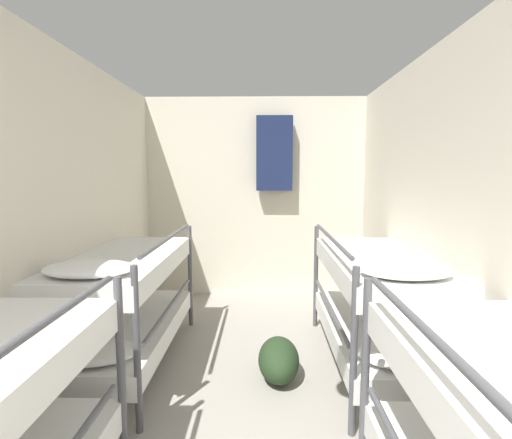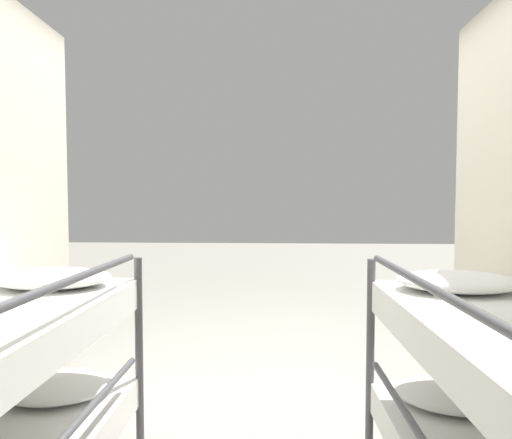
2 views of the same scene
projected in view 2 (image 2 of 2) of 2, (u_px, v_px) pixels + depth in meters
The scene contains 1 object.
ground_plane at pixel (257, 393), 2.81m from camera, with size 20.00×20.00×0.00m, color gray.
Camera 2 is at (-0.11, 2.75, 1.35)m, focal length 28.00 mm.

